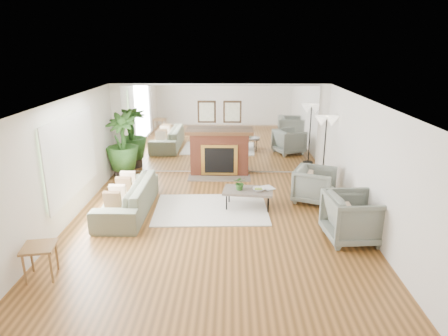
{
  "coord_description": "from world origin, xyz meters",
  "views": [
    {
      "loc": [
        0.32,
        -7.41,
        3.55
      ],
      "look_at": [
        0.17,
        0.6,
        1.03
      ],
      "focal_mm": 32.0,
      "sensor_mm": 36.0,
      "label": 1
    }
  ],
  "objects_px": {
    "armchair_front": "(353,218)",
    "coffee_table": "(248,191)",
    "sofa": "(127,197)",
    "potted_ficus": "(122,144)",
    "fireplace": "(220,152)",
    "side_table": "(39,251)",
    "floor_lamp": "(326,127)",
    "armchair_back": "(315,185)"
  },
  "relations": [
    {
      "from": "coffee_table",
      "to": "sofa",
      "type": "height_order",
      "value": "sofa"
    },
    {
      "from": "armchair_front",
      "to": "coffee_table",
      "type": "bearing_deg",
      "value": 46.94
    },
    {
      "from": "fireplace",
      "to": "side_table",
      "type": "xyz_separation_m",
      "value": [
        -2.65,
        -5.2,
        -0.2
      ]
    },
    {
      "from": "sofa",
      "to": "armchair_front",
      "type": "xyz_separation_m",
      "value": [
        4.53,
        -1.21,
        0.11
      ]
    },
    {
      "from": "side_table",
      "to": "potted_ficus",
      "type": "bearing_deg",
      "value": 89.41
    },
    {
      "from": "fireplace",
      "to": "coffee_table",
      "type": "bearing_deg",
      "value": -73.35
    },
    {
      "from": "fireplace",
      "to": "coffee_table",
      "type": "relative_size",
      "value": 1.77
    },
    {
      "from": "armchair_back",
      "to": "fireplace",
      "type": "bearing_deg",
      "value": 71.95
    },
    {
      "from": "coffee_table",
      "to": "armchair_front",
      "type": "height_order",
      "value": "armchair_front"
    },
    {
      "from": "fireplace",
      "to": "potted_ficus",
      "type": "distance_m",
      "value": 2.64
    },
    {
      "from": "coffee_table",
      "to": "armchair_back",
      "type": "height_order",
      "value": "armchair_back"
    },
    {
      "from": "side_table",
      "to": "floor_lamp",
      "type": "relative_size",
      "value": 0.31
    },
    {
      "from": "floor_lamp",
      "to": "sofa",
      "type": "bearing_deg",
      "value": -158.32
    },
    {
      "from": "sofa",
      "to": "potted_ficus",
      "type": "xyz_separation_m",
      "value": [
        -0.67,
        2.3,
        0.62
      ]
    },
    {
      "from": "coffee_table",
      "to": "armchair_back",
      "type": "xyz_separation_m",
      "value": [
        1.55,
        0.42,
        0.01
      ]
    },
    {
      "from": "potted_ficus",
      "to": "side_table",
      "type": "bearing_deg",
      "value": -90.59
    },
    {
      "from": "potted_ficus",
      "to": "fireplace",
      "type": "bearing_deg",
      "value": 7.53
    },
    {
      "from": "sofa",
      "to": "armchair_back",
      "type": "xyz_separation_m",
      "value": [
        4.19,
        0.7,
        0.06
      ]
    },
    {
      "from": "side_table",
      "to": "fireplace",
      "type": "bearing_deg",
      "value": 63.0
    },
    {
      "from": "fireplace",
      "to": "sofa",
      "type": "relative_size",
      "value": 0.86
    },
    {
      "from": "coffee_table",
      "to": "sofa",
      "type": "relative_size",
      "value": 0.49
    },
    {
      "from": "fireplace",
      "to": "armchair_back",
      "type": "bearing_deg",
      "value": -40.7
    },
    {
      "from": "fireplace",
      "to": "floor_lamp",
      "type": "height_order",
      "value": "fireplace"
    },
    {
      "from": "side_table",
      "to": "sofa",
      "type": "bearing_deg",
      "value": 74.31
    },
    {
      "from": "armchair_front",
      "to": "side_table",
      "type": "xyz_separation_m",
      "value": [
        -5.25,
        -1.35,
        0.01
      ]
    },
    {
      "from": "coffee_table",
      "to": "floor_lamp",
      "type": "relative_size",
      "value": 0.64
    },
    {
      "from": "sofa",
      "to": "potted_ficus",
      "type": "bearing_deg",
      "value": -163.73
    },
    {
      "from": "armchair_back",
      "to": "potted_ficus",
      "type": "height_order",
      "value": "potted_ficus"
    },
    {
      "from": "side_table",
      "to": "floor_lamp",
      "type": "xyz_separation_m",
      "value": [
        5.35,
        4.4,
        1.09
      ]
    },
    {
      "from": "armchair_front",
      "to": "side_table",
      "type": "distance_m",
      "value": 5.42
    },
    {
      "from": "sofa",
      "to": "armchair_back",
      "type": "height_order",
      "value": "armchair_back"
    },
    {
      "from": "potted_ficus",
      "to": "armchair_front",
      "type": "bearing_deg",
      "value": -33.99
    },
    {
      "from": "armchair_back",
      "to": "potted_ficus",
      "type": "xyz_separation_m",
      "value": [
        -4.86,
        1.6,
        0.56
      ]
    },
    {
      "from": "sofa",
      "to": "potted_ficus",
      "type": "distance_m",
      "value": 2.47
    },
    {
      "from": "armchair_front",
      "to": "side_table",
      "type": "relative_size",
      "value": 1.77
    },
    {
      "from": "fireplace",
      "to": "floor_lamp",
      "type": "relative_size",
      "value": 1.13
    },
    {
      "from": "sofa",
      "to": "side_table",
      "type": "distance_m",
      "value": 2.66
    },
    {
      "from": "coffee_table",
      "to": "floor_lamp",
      "type": "xyz_separation_m",
      "value": [
        1.99,
        1.56,
        1.15
      ]
    },
    {
      "from": "floor_lamp",
      "to": "side_table",
      "type": "bearing_deg",
      "value": -140.55
    },
    {
      "from": "fireplace",
      "to": "armchair_back",
      "type": "xyz_separation_m",
      "value": [
        2.26,
        -1.94,
        -0.25
      ]
    },
    {
      "from": "coffee_table",
      "to": "floor_lamp",
      "type": "height_order",
      "value": "floor_lamp"
    },
    {
      "from": "potted_ficus",
      "to": "floor_lamp",
      "type": "xyz_separation_m",
      "value": [
        5.3,
        -0.46,
        0.58
      ]
    }
  ]
}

